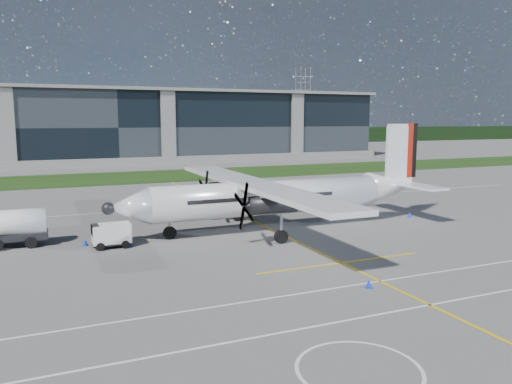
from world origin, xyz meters
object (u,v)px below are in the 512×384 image
(safety_cone_portwing, at_px, (369,284))
(safety_cone_tail, at_px, (410,215))
(turboprop_aircraft, at_px, (280,177))
(safety_cone_fwd, at_px, (85,242))
(baggage_tug, at_px, (111,235))
(safety_cone_nose_stbd, at_px, (116,237))
(safety_cone_nose_port, at_px, (130,242))
(pylon_east, at_px, (303,105))
(ground_crew_person, at_px, (97,237))

(safety_cone_portwing, bearing_deg, safety_cone_tail, 44.05)
(turboprop_aircraft, xyz_separation_m, safety_cone_fwd, (-15.57, 0.46, -4.15))
(baggage_tug, height_order, safety_cone_portwing, baggage_tug)
(safety_cone_nose_stbd, distance_m, safety_cone_tail, 26.79)
(baggage_tug, height_order, safety_cone_nose_stbd, baggage_tug)
(safety_cone_nose_port, bearing_deg, baggage_tug, 178.28)
(safety_cone_portwing, distance_m, safety_cone_tail, 21.56)
(pylon_east, height_order, safety_cone_nose_port, pylon_east)
(safety_cone_nose_port, height_order, safety_cone_fwd, same)
(pylon_east, distance_m, safety_cone_portwing, 181.58)
(baggage_tug, xyz_separation_m, safety_cone_fwd, (-1.72, 1.15, -0.61))
(baggage_tug, distance_m, safety_cone_tail, 27.26)
(safety_cone_tail, bearing_deg, pylon_east, 65.05)
(safety_cone_fwd, height_order, safety_cone_tail, same)
(safety_cone_nose_stbd, bearing_deg, safety_cone_portwing, -55.79)
(safety_cone_tail, bearing_deg, ground_crew_person, -178.93)
(safety_cone_fwd, bearing_deg, safety_cone_portwing, -49.61)
(turboprop_aircraft, height_order, safety_cone_nose_port, turboprop_aircraft)
(safety_cone_fwd, bearing_deg, safety_cone_tail, -1.70)
(turboprop_aircraft, bearing_deg, safety_cone_fwd, 178.29)
(safety_cone_nose_stbd, height_order, safety_cone_tail, same)
(safety_cone_tail, bearing_deg, safety_cone_nose_port, -179.27)
(turboprop_aircraft, relative_size, baggage_tug, 10.25)
(turboprop_aircraft, distance_m, baggage_tug, 14.31)
(turboprop_aircraft, distance_m, safety_cone_portwing, 16.07)
(pylon_east, height_order, safety_cone_nose_stbd, pylon_east)
(safety_cone_fwd, bearing_deg, safety_cone_nose_stbd, 17.38)
(ground_crew_person, bearing_deg, safety_cone_tail, -68.01)
(baggage_tug, height_order, safety_cone_tail, baggage_tug)
(ground_crew_person, distance_m, safety_cone_nose_stbd, 2.67)
(safety_cone_tail, bearing_deg, safety_cone_portwing, -135.95)
(safety_cone_portwing, bearing_deg, safety_cone_nose_stbd, 124.21)
(safety_cone_portwing, distance_m, safety_cone_nose_port, 18.00)
(baggage_tug, height_order, safety_cone_nose_port, baggage_tug)
(turboprop_aircraft, distance_m, safety_cone_nose_stbd, 14.01)
(pylon_east, xyz_separation_m, safety_cone_nose_stbd, (-94.51, -144.14, -14.75))
(safety_cone_tail, bearing_deg, safety_cone_fwd, 178.30)
(ground_crew_person, relative_size, safety_cone_nose_port, 3.64)
(ground_crew_person, relative_size, safety_cone_tail, 3.64)
(pylon_east, relative_size, safety_cone_fwd, 60.00)
(baggage_tug, xyz_separation_m, ground_crew_person, (-1.01, -0.24, 0.05))
(safety_cone_nose_port, xyz_separation_m, safety_cone_tail, (25.94, 0.33, 0.00))
(safety_cone_nose_port, xyz_separation_m, safety_cone_fwd, (-3.04, 1.19, 0.00))
(turboprop_aircraft, relative_size, ground_crew_person, 16.11)
(baggage_tug, bearing_deg, ground_crew_person, -166.63)
(safety_cone_fwd, height_order, safety_cone_nose_stbd, same)
(safety_cone_portwing, xyz_separation_m, safety_cone_nose_port, (-10.44, 14.66, 0.00))
(baggage_tug, xyz_separation_m, safety_cone_nose_stbd, (0.51, 1.85, -0.61))
(pylon_east, xyz_separation_m, turboprop_aircraft, (-81.18, -145.31, -10.60))
(turboprop_aircraft, xyz_separation_m, safety_cone_nose_port, (-12.53, -0.73, -4.15))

